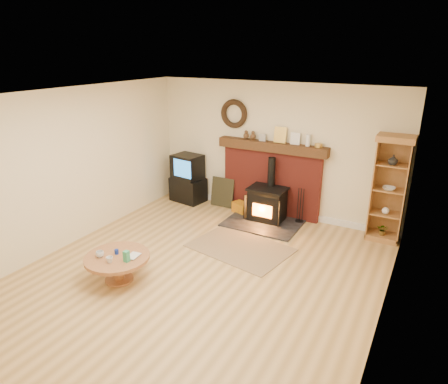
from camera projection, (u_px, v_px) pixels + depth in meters
The scene contains 11 objects.
ground at pixel (201, 274), 5.95m from camera, with size 5.50×5.50×0.00m, color #A57E45.
room_shell at pixel (201, 161), 5.46m from camera, with size 5.02×5.52×2.61m.
chimney_breast at pixel (271, 176), 7.88m from camera, with size 2.20×0.22×1.78m.
wood_stove at pixel (267, 205), 7.67m from camera, with size 1.40×1.00×1.23m.
area_rug at pixel (240, 248), 6.72m from camera, with size 1.61×1.11×0.01m, color brown.
tv_unit at pixel (188, 179), 8.65m from camera, with size 0.77×0.59×1.04m.
curio_cabinet at pixel (389, 189), 6.75m from camera, with size 0.60×0.43×1.85m.
firelog_box at pixel (241, 208), 8.13m from camera, with size 0.35×0.22×0.22m, color #C69B0B.
leaning_painting at pixel (222, 192), 8.42m from camera, with size 0.51×0.03×0.62m, color black.
fire_tools at pixel (300, 216), 7.66m from camera, with size 0.16×0.16×0.70m.
coffee_table at pixel (117, 261), 5.69m from camera, with size 0.92×0.92×0.55m.
Camera 1 is at (2.80, -4.38, 3.18)m, focal length 32.00 mm.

